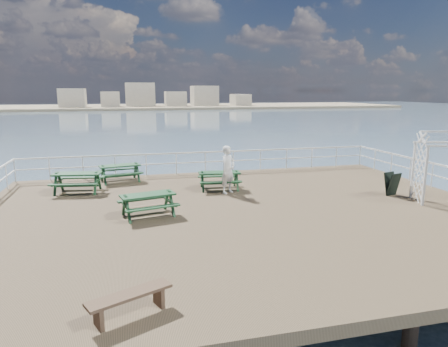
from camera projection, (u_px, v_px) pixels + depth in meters
ground at (244, 215)px, 13.88m from camera, size 18.00×14.00×0.30m
sea_backdrop at (170, 104)px, 144.28m from camera, size 300.00×300.00×9.20m
railing at (224, 172)px, 16.10m from camera, size 17.77×13.76×1.10m
picnic_table_a at (77, 178)px, 16.31m from camera, size 2.11×1.80×0.92m
picnic_table_b at (120, 169)px, 18.25m from camera, size 2.06×1.79×0.88m
picnic_table_c at (219, 177)px, 16.83m from camera, size 1.88×1.58×0.84m
picnic_table_d at (148, 200)px, 13.20m from camera, size 2.03×1.77×0.86m
flat_bench_far at (130, 299)px, 7.33m from camera, size 1.61×1.01×0.46m
trellis_arbor at (446, 171)px, 14.77m from camera, size 2.39×1.73×2.67m
sandwich_board at (392, 184)px, 15.90m from camera, size 0.65×0.55×0.93m
person at (228, 170)px, 16.11m from camera, size 0.85×0.78×1.94m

